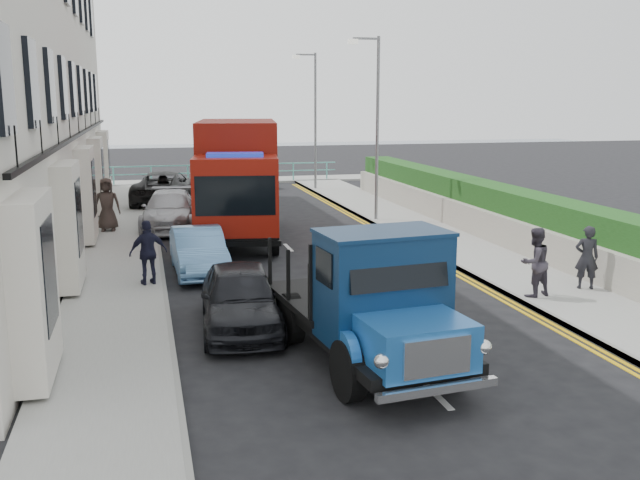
{
  "coord_description": "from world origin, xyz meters",
  "views": [
    {
      "loc": [
        -4.44,
        -12.03,
        4.7
      ],
      "look_at": [
        -0.41,
        4.13,
        1.4
      ],
      "focal_mm": 40.0,
      "sensor_mm": 36.0,
      "label": 1
    }
  ],
  "objects_px": {
    "pedestrian_east_near": "(587,257)",
    "bedford_lorry": "(378,309)",
    "lamp_far": "(313,113)",
    "parked_car_front": "(241,297)",
    "lamp_mid": "(374,118)",
    "red_lorry": "(237,177)"
  },
  "relations": [
    {
      "from": "red_lorry",
      "to": "parked_car_front",
      "type": "height_order",
      "value": "red_lorry"
    },
    {
      "from": "lamp_mid",
      "to": "parked_car_front",
      "type": "distance_m",
      "value": 14.06
    },
    {
      "from": "lamp_mid",
      "to": "lamp_far",
      "type": "xyz_separation_m",
      "value": [
        0.0,
        10.0,
        0.0
      ]
    },
    {
      "from": "lamp_mid",
      "to": "red_lorry",
      "type": "relative_size",
      "value": 0.89
    },
    {
      "from": "lamp_far",
      "to": "bedford_lorry",
      "type": "xyz_separation_m",
      "value": [
        -4.81,
        -24.87,
        -2.84
      ]
    },
    {
      "from": "pedestrian_east_near",
      "to": "parked_car_front",
      "type": "bearing_deg",
      "value": 26.37
    },
    {
      "from": "lamp_mid",
      "to": "bedford_lorry",
      "type": "bearing_deg",
      "value": -107.92
    },
    {
      "from": "lamp_far",
      "to": "lamp_mid",
      "type": "bearing_deg",
      "value": -90.0
    },
    {
      "from": "bedford_lorry",
      "to": "lamp_far",
      "type": "bearing_deg",
      "value": 72.93
    },
    {
      "from": "pedestrian_east_near",
      "to": "lamp_mid",
      "type": "bearing_deg",
      "value": -59.17
    },
    {
      "from": "lamp_mid",
      "to": "parked_car_front",
      "type": "height_order",
      "value": "lamp_mid"
    },
    {
      "from": "lamp_far",
      "to": "bedford_lorry",
      "type": "relative_size",
      "value": 1.27
    },
    {
      "from": "lamp_far",
      "to": "red_lorry",
      "type": "bearing_deg",
      "value": -114.86
    },
    {
      "from": "pedestrian_east_near",
      "to": "bedford_lorry",
      "type": "bearing_deg",
      "value": 50.91
    },
    {
      "from": "lamp_far",
      "to": "red_lorry",
      "type": "distance_m",
      "value": 13.19
    },
    {
      "from": "bedford_lorry",
      "to": "parked_car_front",
      "type": "bearing_deg",
      "value": 117.12
    },
    {
      "from": "lamp_far",
      "to": "parked_car_front",
      "type": "distance_m",
      "value": 23.13
    },
    {
      "from": "red_lorry",
      "to": "lamp_mid",
      "type": "bearing_deg",
      "value": 27.03
    },
    {
      "from": "lamp_mid",
      "to": "pedestrian_east_near",
      "type": "bearing_deg",
      "value": -80.69
    },
    {
      "from": "parked_car_front",
      "to": "lamp_mid",
      "type": "bearing_deg",
      "value": 64.62
    },
    {
      "from": "lamp_mid",
      "to": "red_lorry",
      "type": "height_order",
      "value": "lamp_mid"
    },
    {
      "from": "bedford_lorry",
      "to": "parked_car_front",
      "type": "distance_m",
      "value": 3.63
    }
  ]
}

